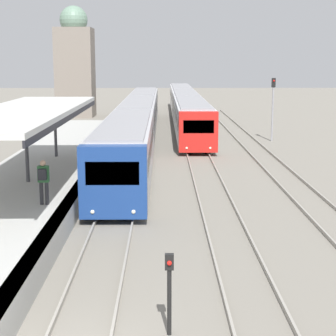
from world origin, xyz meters
TOP-DOWN VIEW (x-y plane):
  - platform_canopy at (-4.02, 14.01)m, footprint 4.00×16.63m
  - person_on_platform at (-2.51, 9.97)m, footprint 0.40×0.40m
  - train_near at (0.00, 32.39)m, footprint 2.58×44.40m
  - train_far at (4.19, 47.49)m, footprint 2.57×43.48m
  - signal_post_near at (2.01, 1.65)m, footprint 0.20×0.22m
  - signal_mast_far at (10.34, 32.94)m, footprint 0.28×0.29m
  - distant_domed_building at (-7.77, 52.60)m, footprint 4.00×4.00m

SIDE VIEW (x-z plane):
  - signal_post_near at x=2.01m, z-range 0.23..2.15m
  - train_far at x=4.19m, z-range 0.17..3.20m
  - train_near at x=0.00m, z-range 0.17..3.32m
  - person_on_platform at x=-2.51m, z-range 1.06..2.72m
  - signal_mast_far at x=10.34m, z-range 0.64..5.49m
  - platform_canopy at x=-4.02m, z-range 2.37..5.57m
  - distant_domed_building at x=-7.77m, z-range -0.31..11.69m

